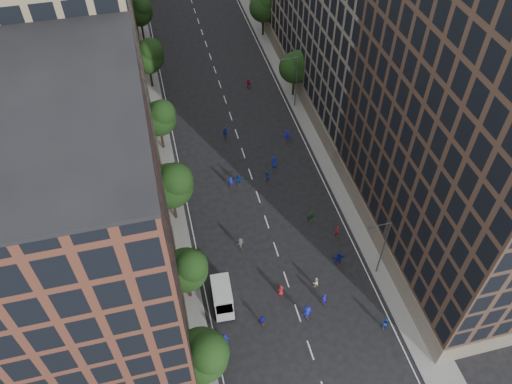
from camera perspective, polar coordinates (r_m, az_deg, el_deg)
ground at (r=76.30m, az=-2.14°, el=6.42°), size 240.00×240.00×0.00m
sidewalk_left at (r=81.25m, az=-11.68°, el=8.34°), size 4.00×105.00×0.15m
sidewalk_right at (r=84.50m, az=4.85°, el=10.90°), size 4.00×105.00×0.15m
bldg_left_a at (r=45.05m, az=-18.63°, el=-6.41°), size 14.00×22.00×30.00m
bldg_left_b at (r=61.81m, az=-19.42°, el=12.44°), size 14.00×26.00×34.00m
bldg_left_c at (r=83.36m, az=-18.98°, el=19.28°), size 14.00×20.00×28.00m
bldg_right_a at (r=54.09m, az=23.75°, el=6.91°), size 14.00×30.00×36.00m
bldg_right_b at (r=75.66m, az=11.90°, el=20.09°), size 14.00×28.00×33.00m
tree_left_0 at (r=48.18m, az=-6.04°, el=-17.99°), size 5.20×5.20×8.83m
tree_left_1 at (r=53.63m, az=-7.85°, el=-8.67°), size 4.80×4.80×8.21m
tree_left_2 at (r=60.76m, az=-9.56°, el=0.89°), size 5.60×5.60×9.45m
tree_left_3 at (r=71.68m, az=-10.96°, el=8.41°), size 5.00×5.00×8.58m
tree_left_4 at (r=84.80m, az=-12.20°, el=15.02°), size 5.40×5.40×9.08m
tree_left_5 at (r=99.10m, az=-13.10°, el=19.46°), size 4.80×4.80×8.33m
tree_right_a at (r=81.49m, az=4.60°, el=14.16°), size 5.00×5.00×8.39m
tree_right_b at (r=98.03m, az=0.96°, el=20.48°), size 5.20×5.20×8.83m
streetlamp_near at (r=57.14m, az=14.23°, el=-5.94°), size 2.64×0.22×9.06m
streetlamp_far at (r=79.21m, az=4.48°, el=12.70°), size 2.64×0.22×9.06m
cargo_van at (r=56.37m, az=-3.87°, el=-11.83°), size 2.48×4.86×2.53m
skater_0 at (r=54.36m, az=-3.56°, el=-16.48°), size 0.93×0.68×1.77m
skater_1 at (r=57.14m, az=7.78°, el=-12.02°), size 0.72×0.58×1.72m
skater_2 at (r=56.90m, az=14.47°, el=-14.30°), size 0.97×0.87×1.65m
skater_3 at (r=55.94m, az=5.86°, el=-13.53°), size 1.35×0.92×1.94m
skater_4 at (r=55.48m, az=0.68°, el=-14.43°), size 0.94×0.58×1.49m
skater_5 at (r=60.37m, az=9.41°, el=-7.53°), size 1.73×0.65×1.83m
skater_6 at (r=57.35m, az=2.85°, el=-11.15°), size 0.85×0.61×1.64m
skater_7 at (r=63.04m, az=9.21°, el=-4.42°), size 0.69×0.55×1.66m
skater_8 at (r=58.29m, az=6.83°, el=-10.24°), size 0.85×0.72×1.53m
skater_9 at (r=61.07m, az=-1.79°, el=-5.89°), size 1.18×0.84×1.65m
skater_10 at (r=63.97m, az=6.25°, el=-2.93°), size 1.07×0.72×1.69m
skater_11 at (r=68.23m, az=-2.00°, el=1.36°), size 1.54×0.71×1.59m
skater_12 at (r=70.69m, az=2.07°, el=3.43°), size 0.89×0.60×1.76m
skater_13 at (r=67.86m, az=-2.91°, el=1.15°), size 0.70×0.49×1.84m
skater_14 at (r=68.66m, az=1.24°, el=1.78°), size 0.99×0.90×1.66m
skater_15 at (r=74.96m, az=3.57°, el=6.41°), size 1.35×1.01×1.85m
skater_16 at (r=75.38m, az=-3.55°, el=6.72°), size 1.16×0.54×1.92m
skater_17 at (r=85.91m, az=-0.86°, el=12.34°), size 1.52×0.62×1.59m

